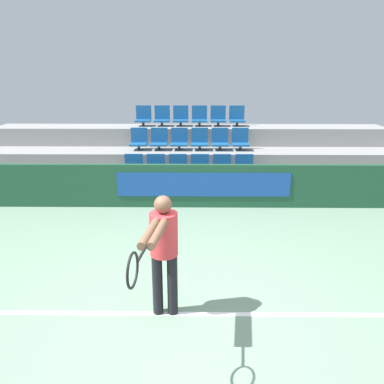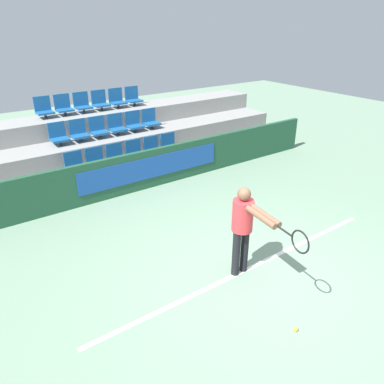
{
  "view_description": "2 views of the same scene",
  "coord_description": "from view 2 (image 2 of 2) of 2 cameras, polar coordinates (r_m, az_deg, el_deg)",
  "views": [
    {
      "loc": [
        0.17,
        -3.63,
        2.93
      ],
      "look_at": [
        0.11,
        2.16,
        1.06
      ],
      "focal_mm": 35.0,
      "sensor_mm": 36.0,
      "label": 1
    },
    {
      "loc": [
        -3.84,
        -3.33,
        3.95
      ],
      "look_at": [
        -0.14,
        1.91,
        0.91
      ],
      "focal_mm": 35.0,
      "sensor_mm": 36.0,
      "label": 2
    }
  ],
  "objects": [
    {
      "name": "stadium_chair_7",
      "position": [
        10.26,
        -16.85,
        8.76
      ],
      "size": [
        0.43,
        0.38,
        0.56
      ],
      "color": "#333333",
      "rests_on": "bleacher_tier_middle"
    },
    {
      "name": "barrier_wall",
      "position": [
        9.25,
        -7.98,
        3.17
      ],
      "size": [
        11.28,
        0.14,
        0.98
      ],
      "color": "#1E4C33",
      "rests_on": "ground"
    },
    {
      "name": "bleacher_tier_middle",
      "position": [
        10.62,
        -12.11,
        5.74
      ],
      "size": [
        10.88,
        1.02,
        0.96
      ],
      "color": "gray",
      "rests_on": "ground"
    },
    {
      "name": "bleacher_tier_front",
      "position": [
        9.84,
        -9.55,
        2.85
      ],
      "size": [
        10.88,
        1.02,
        0.48
      ],
      "color": "gray",
      "rests_on": "ground"
    },
    {
      "name": "stadium_chair_13",
      "position": [
        11.09,
        -18.99,
        12.25
      ],
      "size": [
        0.43,
        0.38,
        0.56
      ],
      "color": "#333333",
      "rests_on": "bleacher_tier_back"
    },
    {
      "name": "bleacher_tier_back",
      "position": [
        11.45,
        -14.32,
        8.22
      ],
      "size": [
        10.88,
        1.02,
        1.45
      ],
      "color": "gray",
      "rests_on": "ground"
    },
    {
      "name": "tennis_player",
      "position": [
        5.95,
        8.09,
        -4.82
      ],
      "size": [
        0.36,
        1.57,
        1.57
      ],
      "rotation": [
        0.0,
        0.0,
        -0.13
      ],
      "color": "black",
      "rests_on": "ground"
    },
    {
      "name": "stadium_chair_1",
      "position": [
        9.49,
        -14.4,
        4.65
      ],
      "size": [
        0.43,
        0.38,
        0.56
      ],
      "color": "#333333",
      "rests_on": "bleacher_tier_front"
    },
    {
      "name": "stadium_chair_16",
      "position": [
        11.63,
        -11.36,
        13.66
      ],
      "size": [
        0.43,
        0.38,
        0.56
      ],
      "color": "#333333",
      "rests_on": "bleacher_tier_back"
    },
    {
      "name": "stadium_chair_14",
      "position": [
        11.25,
        -16.37,
        12.76
      ],
      "size": [
        0.43,
        0.38,
        0.56
      ],
      "color": "#333333",
      "rests_on": "bleacher_tier_back"
    },
    {
      "name": "stadium_chair_8",
      "position": [
        10.43,
        -14.09,
        9.34
      ],
      "size": [
        0.43,
        0.38,
        0.56
      ],
      "color": "#333333",
      "rests_on": "bleacher_tier_middle"
    },
    {
      "name": "stadium_chair_11",
      "position": [
        11.07,
        -6.36,
        10.86
      ],
      "size": [
        0.43,
        0.38,
        0.56
      ],
      "color": "#333333",
      "rests_on": "bleacher_tier_middle"
    },
    {
      "name": "stadium_chair_9",
      "position": [
        10.62,
        -11.42,
        9.89
      ],
      "size": [
        0.43,
        0.38,
        0.56
      ],
      "color": "#333333",
      "rests_on": "bleacher_tier_middle"
    },
    {
      "name": "stadium_chair_15",
      "position": [
        11.43,
        -13.83,
        13.23
      ],
      "size": [
        0.43,
        0.38,
        0.56
      ],
      "color": "#333333",
      "rests_on": "bleacher_tier_back"
    },
    {
      "name": "stadium_chair_10",
      "position": [
        10.84,
        -8.84,
        10.39
      ],
      "size": [
        0.43,
        0.38,
        0.56
      ],
      "color": "#333333",
      "rests_on": "bleacher_tier_middle"
    },
    {
      "name": "ground_plane",
      "position": [
        6.44,
        11.18,
        -13.05
      ],
      "size": [
        30.0,
        30.0,
        0.0
      ],
      "primitive_type": "plane",
      "color": "gray"
    },
    {
      "name": "tennis_ball",
      "position": [
        5.67,
        15.5,
        -19.49
      ],
      "size": [
        0.07,
        0.07,
        0.07
      ],
      "color": "#CCDB33",
      "rests_on": "ground"
    },
    {
      "name": "stadium_chair_0",
      "position": [
        9.33,
        -17.41,
        3.92
      ],
      "size": [
        0.43,
        0.38,
        0.56
      ],
      "color": "#333333",
      "rests_on": "bleacher_tier_front"
    },
    {
      "name": "stadium_chair_4",
      "position": [
        10.11,
        -6.01,
        6.61
      ],
      "size": [
        0.43,
        0.38,
        0.56
      ],
      "color": "#333333",
      "rests_on": "bleacher_tier_front"
    },
    {
      "name": "stadium_chair_17",
      "position": [
        11.85,
        -8.97,
        14.06
      ],
      "size": [
        0.43,
        0.38,
        0.56
      ],
      "color": "#333333",
      "rests_on": "bleacher_tier_back"
    },
    {
      "name": "stadium_chair_12",
      "position": [
        10.95,
        -21.66,
        11.7
      ],
      "size": [
        0.43,
        0.38,
        0.56
      ],
      "color": "#333333",
      "rests_on": "bleacher_tier_back"
    },
    {
      "name": "stadium_chair_2",
      "position": [
        9.67,
        -11.49,
        5.34
      ],
      "size": [
        0.43,
        0.38,
        0.56
      ],
      "color": "#333333",
      "rests_on": "bleacher_tier_front"
    },
    {
      "name": "court_baseline",
      "position": [
        6.65,
        8.73,
        -11.39
      ],
      "size": [
        6.05,
        0.08,
        0.01
      ],
      "color": "white",
      "rests_on": "ground"
    },
    {
      "name": "stadium_chair_3",
      "position": [
        9.88,
        -8.69,
        6.0
      ],
      "size": [
        0.43,
        0.38,
        0.56
      ],
      "color": "#333333",
      "rests_on": "bleacher_tier_front"
    },
    {
      "name": "stadium_chair_5",
      "position": [
        10.36,
        -3.45,
        7.17
      ],
      "size": [
        0.43,
        0.38,
        0.56
      ],
      "color": "#333333",
      "rests_on": "bleacher_tier_front"
    },
    {
      "name": "stadium_chair_6",
      "position": [
        10.11,
        -19.68,
        8.13
      ],
      "size": [
        0.43,
        0.38,
        0.56
      ],
      "color": "#333333",
      "rests_on": "bleacher_tier_middle"
    }
  ]
}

